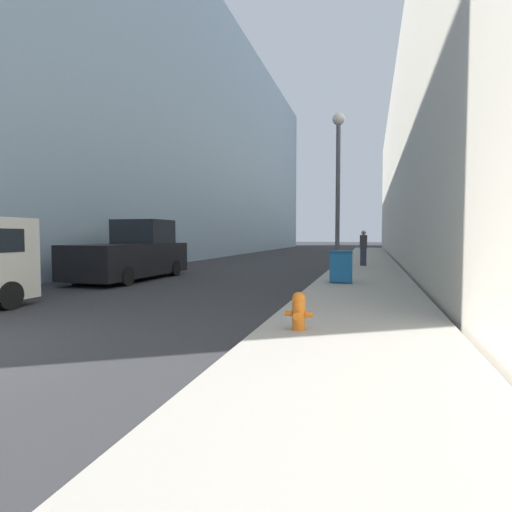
% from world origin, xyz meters
% --- Properties ---
extents(sidewalk_right, '(3.18, 60.00, 0.14)m').
position_xyz_m(sidewalk_right, '(5.71, 18.00, 0.07)').
color(sidewalk_right, '#9E998E').
rests_on(sidewalk_right, ground).
extents(building_left_glass, '(12.00, 60.00, 19.39)m').
position_xyz_m(building_left_glass, '(-11.04, 26.00, 9.69)').
color(building_left_glass, '#849EB2').
rests_on(building_left_glass, ground).
extents(building_right_stone, '(12.00, 60.00, 13.74)m').
position_xyz_m(building_right_stone, '(13.40, 26.00, 6.87)').
color(building_right_stone, beige).
rests_on(building_right_stone, ground).
extents(fire_hydrant, '(0.45, 0.34, 0.62)m').
position_xyz_m(fire_hydrant, '(4.79, 2.35, 0.46)').
color(fire_hydrant, orange).
rests_on(fire_hydrant, sidewalk_right).
extents(trash_bin, '(0.71, 0.64, 1.04)m').
position_xyz_m(trash_bin, '(4.99, 9.16, 0.67)').
color(trash_bin, '#19609E').
rests_on(trash_bin, sidewalk_right).
extents(lamppost, '(0.52, 0.52, 6.59)m').
position_xyz_m(lamppost, '(4.55, 13.00, 4.21)').
color(lamppost, '#4C4C51').
rests_on(lamppost, sidewalk_right).
extents(pickup_truck, '(2.17, 5.44, 2.28)m').
position_xyz_m(pickup_truck, '(-2.80, 9.24, 0.95)').
color(pickup_truck, black).
rests_on(pickup_truck, ground).
extents(pedestrian_on_sidewalk, '(0.36, 0.23, 1.78)m').
position_xyz_m(pedestrian_on_sidewalk, '(5.55, 16.96, 1.03)').
color(pedestrian_on_sidewalk, '#2D3347').
rests_on(pedestrian_on_sidewalk, sidewalk_right).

